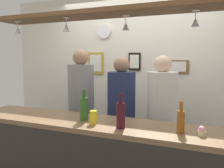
% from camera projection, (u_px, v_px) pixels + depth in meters
% --- Properties ---
extents(back_wall, '(4.40, 0.06, 2.60)m').
position_uv_depth(back_wall, '(138.00, 80.00, 3.57)').
color(back_wall, silver).
rests_on(back_wall, ground_plane).
extents(bar_counter, '(2.70, 0.55, 1.03)m').
position_uv_depth(bar_counter, '(86.00, 162.00, 2.17)').
color(bar_counter, brown).
rests_on(bar_counter, ground_plane).
extents(overhead_glass_rack, '(2.20, 0.36, 0.04)m').
position_uv_depth(overhead_glass_rack, '(95.00, 14.00, 2.21)').
color(overhead_glass_rack, brown).
extents(hanging_wineglass_far_left, '(0.07, 0.07, 0.13)m').
position_uv_depth(hanging_wineglass_far_left, '(18.00, 30.00, 2.52)').
color(hanging_wineglass_far_left, silver).
rests_on(hanging_wineglass_far_left, overhead_glass_rack).
extents(hanging_wineglass_left, '(0.07, 0.07, 0.13)m').
position_uv_depth(hanging_wineglass_left, '(66.00, 27.00, 2.28)').
color(hanging_wineglass_left, silver).
rests_on(hanging_wineglass_left, overhead_glass_rack).
extents(hanging_wineglass_center_left, '(0.07, 0.07, 0.13)m').
position_uv_depth(hanging_wineglass_center_left, '(126.00, 26.00, 2.17)').
color(hanging_wineglass_center_left, silver).
rests_on(hanging_wineglass_center_left, overhead_glass_rack).
extents(hanging_wineglass_center, '(0.07, 0.07, 0.13)m').
position_uv_depth(hanging_wineglass_center, '(195.00, 22.00, 1.93)').
color(hanging_wineglass_center, silver).
rests_on(hanging_wineglass_center, overhead_glass_rack).
extents(person_left_grey_shirt, '(0.34, 0.34, 1.75)m').
position_uv_depth(person_left_grey_shirt, '(81.00, 102.00, 3.14)').
color(person_left_grey_shirt, '#2D334C').
rests_on(person_left_grey_shirt, ground_plane).
extents(person_middle_navy_shirt, '(0.34, 0.34, 1.65)m').
position_uv_depth(person_middle_navy_shirt, '(121.00, 110.00, 2.92)').
color(person_middle_navy_shirt, '#2D334C').
rests_on(person_middle_navy_shirt, ground_plane).
extents(person_right_white_patterned_shirt, '(0.34, 0.34, 1.67)m').
position_uv_depth(person_right_white_patterned_shirt, '(162.00, 113.00, 2.73)').
color(person_right_white_patterned_shirt, '#2D334C').
rests_on(person_right_white_patterned_shirt, ground_plane).
extents(bottle_champagne_green, '(0.08, 0.08, 0.30)m').
position_uv_depth(bottle_champagne_green, '(84.00, 108.00, 2.30)').
color(bottle_champagne_green, '#2D5623').
rests_on(bottle_champagne_green, bar_counter).
extents(bottle_wine_dark_red, '(0.08, 0.08, 0.30)m').
position_uv_depth(bottle_wine_dark_red, '(121.00, 115.00, 2.04)').
color(bottle_wine_dark_red, '#380F19').
rests_on(bottle_wine_dark_red, bar_counter).
extents(bottle_beer_amber_tall, '(0.06, 0.06, 0.26)m').
position_uv_depth(bottle_beer_amber_tall, '(181.00, 121.00, 1.90)').
color(bottle_beer_amber_tall, brown).
rests_on(bottle_beer_amber_tall, bar_counter).
extents(drink_can, '(0.07, 0.07, 0.12)m').
position_uv_depth(drink_can, '(93.00, 117.00, 2.18)').
color(drink_can, yellow).
rests_on(drink_can, bar_counter).
extents(cupcake, '(0.06, 0.06, 0.08)m').
position_uv_depth(cupcake, '(202.00, 131.00, 1.84)').
color(cupcake, beige).
rests_on(cupcake, bar_counter).
extents(picture_frame_lower_pair, '(0.30, 0.02, 0.18)m').
position_uv_depth(picture_frame_lower_pair, '(178.00, 67.00, 3.29)').
color(picture_frame_lower_pair, brown).
rests_on(picture_frame_lower_pair, back_wall).
extents(picture_frame_crest, '(0.18, 0.02, 0.26)m').
position_uv_depth(picture_frame_crest, '(135.00, 62.00, 3.52)').
color(picture_frame_crest, black).
rests_on(picture_frame_crest, back_wall).
extents(picture_frame_caricature, '(0.26, 0.02, 0.34)m').
position_uv_depth(picture_frame_caricature, '(96.00, 63.00, 3.77)').
color(picture_frame_caricature, '#B29338').
rests_on(picture_frame_caricature, back_wall).
extents(wall_clock, '(0.22, 0.03, 0.22)m').
position_uv_depth(wall_clock, '(104.00, 31.00, 3.66)').
color(wall_clock, white).
rests_on(wall_clock, back_wall).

